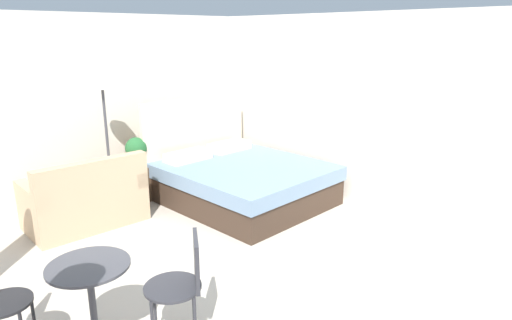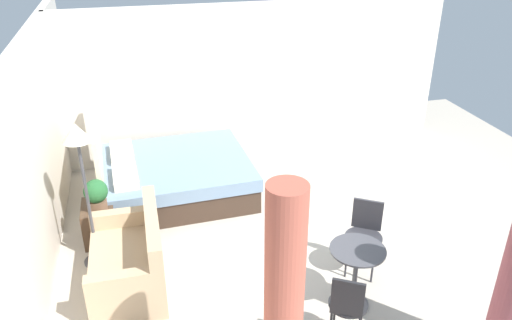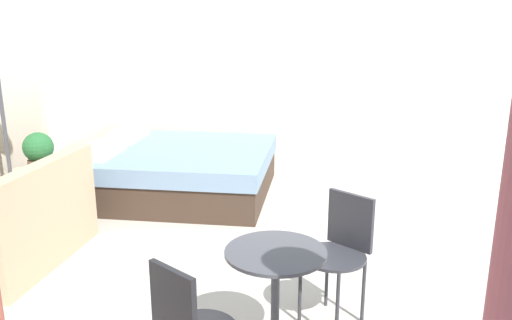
# 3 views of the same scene
# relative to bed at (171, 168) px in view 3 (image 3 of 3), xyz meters

# --- Properties ---
(ground_plane) EXTENTS (8.26, 9.35, 0.02)m
(ground_plane) POSITION_rel_bed_xyz_m (-1.46, -1.62, -0.31)
(ground_plane) COLOR #B2A899
(wall_right) EXTENTS (0.12, 6.35, 2.51)m
(wall_right) POSITION_rel_bed_xyz_m (1.17, -1.62, 0.95)
(wall_right) COLOR silver
(wall_right) RESTS_ON ground
(bed) EXTENTS (1.91, 2.18, 1.34)m
(bed) POSITION_rel_bed_xyz_m (0.00, 0.00, 0.00)
(bed) COLOR #38281E
(bed) RESTS_ON ground
(couch) EXTENTS (1.31, 0.78, 0.87)m
(couch) POSITION_rel_bed_xyz_m (-1.90, 0.63, -0.01)
(couch) COLOR tan
(couch) RESTS_ON ground
(nightstand) EXTENTS (0.52, 0.39, 0.49)m
(nightstand) POSITION_rel_bed_xyz_m (-0.92, 0.99, -0.06)
(nightstand) COLOR #473323
(nightstand) RESTS_ON ground
(potted_plant) EXTENTS (0.29, 0.29, 0.41)m
(potted_plant) POSITION_rel_bed_xyz_m (-1.02, 0.97, 0.40)
(potted_plant) COLOR brown
(potted_plant) RESTS_ON nightstand
(balcony_table) EXTENTS (0.57, 0.57, 0.71)m
(balcony_table) POSITION_rel_bed_xyz_m (-2.81, -1.62, 0.19)
(balcony_table) COLOR #3F3F44
(balcony_table) RESTS_ON ground
(cafe_chair_near_couch) EXTENTS (0.58, 0.58, 0.86)m
(cafe_chair_near_couch) POSITION_rel_bed_xyz_m (-2.27, -1.97, 0.23)
(cafe_chair_near_couch) COLOR #2D2D33
(cafe_chair_near_couch) RESTS_ON ground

